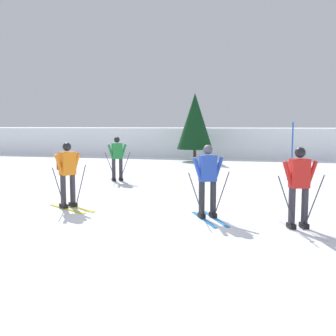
{
  "coord_description": "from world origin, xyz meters",
  "views": [
    {
      "loc": [
        2.15,
        -8.93,
        2.16
      ],
      "look_at": [
        -0.6,
        2.51,
        0.9
      ],
      "focal_mm": 43.04,
      "sensor_mm": 36.0,
      "label": 1
    }
  ],
  "objects_px": {
    "skier_red": "(299,184)",
    "skier_orange": "(67,172)",
    "trail_marker_pole": "(292,146)",
    "skier_blue": "(208,179)",
    "skier_green": "(117,157)",
    "conifer_far_left": "(195,121)"
  },
  "relations": [
    {
      "from": "skier_blue",
      "to": "skier_orange",
      "type": "relative_size",
      "value": 1.0
    },
    {
      "from": "skier_orange",
      "to": "conifer_far_left",
      "type": "bearing_deg",
      "value": 86.26
    },
    {
      "from": "skier_orange",
      "to": "conifer_far_left",
      "type": "height_order",
      "value": "conifer_far_left"
    },
    {
      "from": "conifer_far_left",
      "to": "skier_blue",
      "type": "bearing_deg",
      "value": -79.08
    },
    {
      "from": "skier_green",
      "to": "conifer_far_left",
      "type": "bearing_deg",
      "value": 81.06
    },
    {
      "from": "skier_blue",
      "to": "trail_marker_pole",
      "type": "bearing_deg",
      "value": 77.12
    },
    {
      "from": "skier_green",
      "to": "trail_marker_pole",
      "type": "distance_m",
      "value": 8.99
    },
    {
      "from": "skier_blue",
      "to": "trail_marker_pole",
      "type": "xyz_separation_m",
      "value": [
        2.56,
        11.2,
        0.23
      ]
    },
    {
      "from": "skier_red",
      "to": "trail_marker_pole",
      "type": "distance_m",
      "value": 11.73
    },
    {
      "from": "trail_marker_pole",
      "to": "conifer_far_left",
      "type": "distance_m",
      "value": 6.41
    },
    {
      "from": "skier_blue",
      "to": "conifer_far_left",
      "type": "distance_m",
      "value": 14.84
    },
    {
      "from": "skier_orange",
      "to": "conifer_far_left",
      "type": "xyz_separation_m",
      "value": [
        0.93,
        14.18,
        1.42
      ]
    },
    {
      "from": "skier_orange",
      "to": "trail_marker_pole",
      "type": "distance_m",
      "value": 12.56
    },
    {
      "from": "skier_orange",
      "to": "conifer_far_left",
      "type": "distance_m",
      "value": 14.28
    },
    {
      "from": "skier_red",
      "to": "skier_green",
      "type": "bearing_deg",
      "value": 136.73
    },
    {
      "from": "skier_red",
      "to": "skier_orange",
      "type": "distance_m",
      "value": 5.75
    },
    {
      "from": "skier_red",
      "to": "skier_orange",
      "type": "xyz_separation_m",
      "value": [
        -5.69,
        0.84,
        0.0
      ]
    },
    {
      "from": "trail_marker_pole",
      "to": "skier_green",
      "type": "bearing_deg",
      "value": -139.21
    },
    {
      "from": "skier_green",
      "to": "skier_red",
      "type": "distance_m",
      "value": 8.52
    },
    {
      "from": "skier_orange",
      "to": "trail_marker_pole",
      "type": "xyz_separation_m",
      "value": [
        6.29,
        10.88,
        0.19
      ]
    },
    {
      "from": "skier_green",
      "to": "skier_orange",
      "type": "xyz_separation_m",
      "value": [
        0.52,
        -5.01,
        0.0
      ]
    },
    {
      "from": "skier_blue",
      "to": "skier_red",
      "type": "relative_size",
      "value": 1.0
    }
  ]
}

